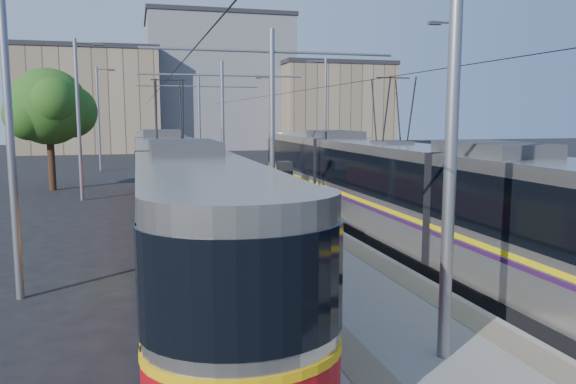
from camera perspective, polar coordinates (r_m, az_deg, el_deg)
name	(u,v)px	position (r m, az deg, el deg)	size (l,w,h in m)	color
ground	(353,298)	(13.44, 6.58, -10.67)	(160.00, 160.00, 0.00)	black
platform	(232,195)	(29.51, -5.68, -0.28)	(4.00, 50.00, 0.30)	gray
tactile_strip_left	(204,193)	(29.29, -8.49, -0.08)	(0.70, 50.00, 0.01)	gray
tactile_strip_right	(259,191)	(29.75, -2.93, 0.12)	(0.70, 50.00, 0.01)	gray
rails	(232,197)	(29.53, -5.68, -0.54)	(8.71, 70.00, 0.03)	gray
track_arrow	(217,372)	(9.86, -7.21, -17.70)	(1.20, 5.00, 0.01)	silver
tram_left	(171,186)	(20.78, -11.80, 0.58)	(2.43, 30.33, 5.50)	black
tram_right	(391,186)	(19.52, 10.37, 0.61)	(2.43, 28.15, 5.50)	black
catenary	(241,110)	(26.42, -4.78, 8.32)	(9.20, 70.00, 7.00)	gray
street_lamps	(220,117)	(33.18, -6.93, 7.57)	(15.18, 38.22, 8.00)	gray
shelter	(284,184)	(23.69, -0.38, 0.77)	(0.63, 0.96, 2.04)	black
tree	(54,108)	(34.99, -22.65, 7.87)	(4.77, 4.41, 6.93)	#382314
building_left	(89,100)	(72.05, -19.52, 8.76)	(16.32, 12.24, 12.21)	gray
building_centre	(218,84)	(76.72, -7.16, 10.88)	(18.36, 14.28, 17.11)	slate
building_right	(332,106)	(74.11, 4.45, 8.69)	(14.28, 10.20, 11.07)	gray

